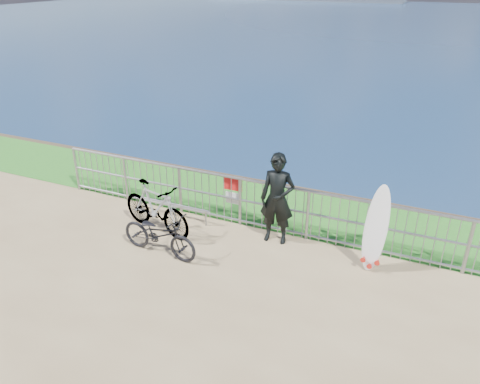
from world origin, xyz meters
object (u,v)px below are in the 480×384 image
at_px(surfboard, 375,232).
at_px(bicycle_far, 156,208).
at_px(surfer, 277,199).
at_px(bicycle_near, 159,234).

xyz_separation_m(surfboard, bicycle_far, (-4.41, -0.50, -0.21)).
bearing_deg(surfboard, bicycle_far, -173.58).
xyz_separation_m(surfer, surfboard, (1.97, -0.19, -0.18)).
bearing_deg(surfboard, surfer, 174.57).
distance_m(bicycle_near, bicycle_far, 0.92).
xyz_separation_m(bicycle_near, bicycle_far, (-0.54, 0.73, 0.12)).
bearing_deg(bicycle_far, bicycle_near, -130.09).
bearing_deg(bicycle_near, surfboard, -67.92).
height_order(surfer, bicycle_near, surfer).
height_order(surfer, surfboard, surfer).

